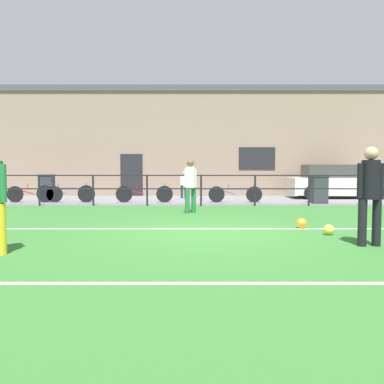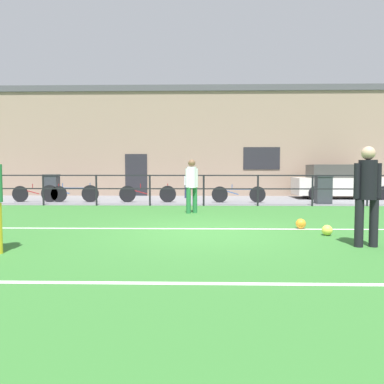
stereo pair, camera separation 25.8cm
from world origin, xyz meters
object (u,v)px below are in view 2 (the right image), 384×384
at_px(soccer_ball_match, 301,224).
at_px(bicycle_parked_3, 147,194).
at_px(soccer_ball_spare, 327,230).
at_px(player_goalkeeper, 367,190).
at_px(player_winger, 192,183).
at_px(bicycle_parked_0, 39,194).
at_px(trash_bin_0, 52,187).
at_px(bicycle_parked_1, 238,194).
at_px(bicycle_parked_4, 70,193).
at_px(spectator_child, 188,183).
at_px(trash_bin_1, 323,189).
at_px(parked_car_red, 342,182).

height_order(soccer_ball_match, bicycle_parked_3, bicycle_parked_3).
bearing_deg(soccer_ball_spare, player_goalkeeper, -75.14).
xyz_separation_m(player_goalkeeper, player_winger, (-3.22, 5.13, -0.06)).
bearing_deg(bicycle_parked_0, trash_bin_0, 93.25).
bearing_deg(player_goalkeeper, bicycle_parked_1, -83.95).
relative_size(player_winger, bicycle_parked_4, 0.71).
height_order(soccer_ball_match, spectator_child, spectator_child).
relative_size(bicycle_parked_0, trash_bin_1, 2.02).
bearing_deg(soccer_ball_spare, trash_bin_1, 73.48).
xyz_separation_m(parked_car_red, bicycle_parked_0, (-12.96, -2.30, -0.39)).
bearing_deg(spectator_child, bicycle_parked_0, 37.17).
height_order(bicycle_parked_3, bicycle_parked_4, bicycle_parked_4).
bearing_deg(player_goalkeeper, bicycle_parked_3, -62.96).
xyz_separation_m(soccer_ball_match, bicycle_parked_0, (-8.86, 6.63, 0.25)).
distance_m(player_goalkeeper, parked_car_red, 11.54).
bearing_deg(player_winger, trash_bin_0, 102.72).
distance_m(spectator_child, trash_bin_1, 5.99).
xyz_separation_m(parked_car_red, trash_bin_1, (-1.66, -2.66, -0.17)).
distance_m(bicycle_parked_4, trash_bin_0, 2.05).
distance_m(bicycle_parked_0, bicycle_parked_3, 4.40).
relative_size(player_goalkeeper, spectator_child, 1.44).
distance_m(player_goalkeeper, spectator_child, 11.56).
bearing_deg(trash_bin_0, bicycle_parked_0, -86.75).
distance_m(bicycle_parked_3, bicycle_parked_4, 3.16).
distance_m(soccer_ball_spare, bicycle_parked_0, 11.88).
bearing_deg(bicycle_parked_3, soccer_ball_spare, -57.60).
xyz_separation_m(soccer_ball_match, bicycle_parked_3, (-4.47, 6.63, 0.25)).
xyz_separation_m(player_goalkeeper, bicycle_parked_4, (-8.25, 8.70, -0.63)).
height_order(soccer_ball_match, bicycle_parked_1, bicycle_parked_1).
bearing_deg(soccer_ball_spare, trash_bin_0, 135.57).
relative_size(bicycle_parked_0, bicycle_parked_1, 1.04).
xyz_separation_m(player_winger, bicycle_parked_1, (1.78, 3.57, -0.59)).
bearing_deg(parked_car_red, bicycle_parked_4, -168.89).
xyz_separation_m(player_winger, bicycle_parked_4, (-5.03, 3.57, -0.56)).
bearing_deg(soccer_ball_spare, soccer_ball_match, 109.27).
relative_size(soccer_ball_match, trash_bin_0, 0.21).
distance_m(parked_car_red, bicycle_parked_3, 8.88).
bearing_deg(spectator_child, trash_bin_1, 169.65).
bearing_deg(player_goalkeeper, player_winger, -61.22).
xyz_separation_m(spectator_child, parked_car_red, (7.03, 0.00, 0.03)).
height_order(player_winger, soccer_ball_match, player_winger).
distance_m(soccer_ball_spare, bicycle_parked_3, 8.93).
xyz_separation_m(player_winger, spectator_child, (-0.34, 5.86, -0.22)).
bearing_deg(player_winger, bicycle_parked_4, 106.19).
distance_m(spectator_child, bicycle_parked_3, 2.79).
bearing_deg(spectator_child, trash_bin_0, 23.09).
relative_size(bicycle_parked_0, bicycle_parked_3, 0.98).
height_order(player_winger, bicycle_parked_3, player_winger).
bearing_deg(trash_bin_0, bicycle_parked_4, -49.35).
distance_m(player_winger, soccer_ball_match, 4.10).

